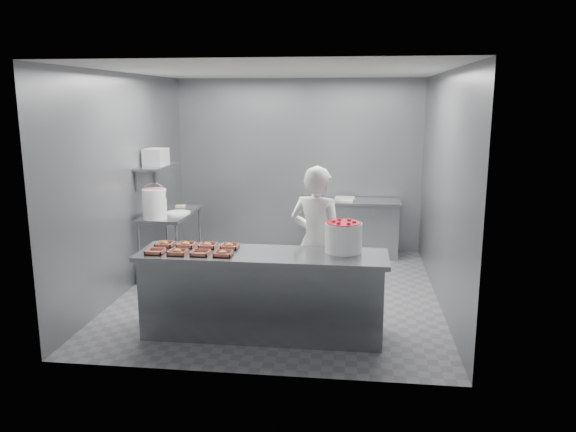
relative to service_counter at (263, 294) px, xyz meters
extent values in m
plane|color=#4C4C51|center=(0.00, 1.35, -0.45)|extent=(4.50, 4.50, 0.00)
plane|color=white|center=(0.00, 1.35, 2.35)|extent=(4.50, 4.50, 0.00)
cube|color=slate|center=(0.00, 3.60, 0.95)|extent=(4.00, 0.04, 2.80)
cube|color=slate|center=(-2.00, 1.35, 0.95)|extent=(0.04, 4.50, 2.80)
cube|color=slate|center=(2.00, 1.35, 0.95)|extent=(0.04, 4.50, 2.80)
cube|color=slate|center=(0.00, 0.00, 0.42)|extent=(2.60, 0.70, 0.05)
cube|color=slate|center=(0.00, 0.00, -0.03)|extent=(2.50, 0.64, 0.85)
cube|color=slate|center=(-1.65, 1.95, 0.43)|extent=(0.60, 1.20, 0.04)
cube|color=slate|center=(-1.65, 1.95, -0.25)|extent=(0.56, 1.15, 0.03)
cylinder|color=slate|center=(-1.91, 1.39, -0.01)|extent=(0.04, 0.04, 0.88)
cylinder|color=slate|center=(-1.39, 1.39, -0.01)|extent=(0.04, 0.04, 0.88)
cylinder|color=slate|center=(-1.91, 2.51, -0.01)|extent=(0.04, 0.04, 0.88)
cylinder|color=slate|center=(-1.39, 2.51, -0.01)|extent=(0.04, 0.04, 0.88)
cube|color=slate|center=(0.90, 3.25, 0.42)|extent=(1.50, 0.60, 0.05)
cube|color=slate|center=(0.90, 3.25, -0.03)|extent=(1.44, 0.55, 0.85)
cube|color=slate|center=(-1.82, 1.95, 1.10)|extent=(0.35, 0.90, 0.03)
cube|color=tan|center=(-1.10, -0.15, 0.47)|extent=(0.18, 0.18, 0.04)
cube|color=white|center=(-1.05, -0.13, 0.46)|extent=(0.10, 0.06, 0.00)
cube|color=tan|center=(-0.86, -0.15, 0.47)|extent=(0.18, 0.18, 0.04)
cube|color=white|center=(-0.81, -0.13, 0.46)|extent=(0.10, 0.06, 0.00)
ellipsoid|color=#BE6C2F|center=(-0.87, -0.15, 0.48)|extent=(0.10, 0.10, 0.05)
cube|color=tan|center=(-0.62, -0.15, 0.47)|extent=(0.18, 0.18, 0.04)
cube|color=white|center=(-0.57, -0.13, 0.46)|extent=(0.10, 0.06, 0.00)
cube|color=tan|center=(-0.38, -0.15, 0.47)|extent=(0.18, 0.18, 0.04)
cube|color=white|center=(-0.33, -0.13, 0.46)|extent=(0.10, 0.06, 0.00)
ellipsoid|color=#BE6C2F|center=(-0.39, -0.15, 0.48)|extent=(0.10, 0.10, 0.05)
cube|color=tan|center=(-1.10, 0.15, 0.47)|extent=(0.18, 0.18, 0.04)
cube|color=white|center=(-1.05, 0.16, 0.46)|extent=(0.10, 0.06, 0.00)
ellipsoid|color=#BE6C2F|center=(-1.11, 0.15, 0.48)|extent=(0.10, 0.10, 0.05)
cube|color=tan|center=(-0.86, 0.15, 0.47)|extent=(0.18, 0.18, 0.04)
cube|color=white|center=(-0.81, 0.16, 0.46)|extent=(0.10, 0.06, 0.00)
ellipsoid|color=#BE6C2F|center=(-0.87, 0.15, 0.48)|extent=(0.10, 0.10, 0.05)
cube|color=tan|center=(-0.62, 0.15, 0.47)|extent=(0.18, 0.18, 0.04)
cube|color=white|center=(-0.57, 0.16, 0.46)|extent=(0.10, 0.06, 0.00)
ellipsoid|color=#BE6C2F|center=(-0.63, 0.15, 0.48)|extent=(0.10, 0.10, 0.05)
cube|color=tan|center=(-0.38, 0.15, 0.47)|extent=(0.18, 0.18, 0.04)
cube|color=white|center=(-0.33, 0.16, 0.46)|extent=(0.10, 0.06, 0.00)
ellipsoid|color=#BE6C2F|center=(-0.39, 0.15, 0.48)|extent=(0.10, 0.10, 0.05)
imported|color=white|center=(0.52, 0.60, 0.42)|extent=(0.74, 0.61, 1.75)
cylinder|color=white|center=(0.83, 0.15, 0.60)|extent=(0.38, 0.38, 0.31)
cylinder|color=red|center=(0.83, 0.15, 0.74)|extent=(0.36, 0.36, 0.04)
cylinder|color=white|center=(-1.71, 1.52, 0.65)|extent=(0.32, 0.32, 0.40)
cylinder|color=#CF6787|center=(-1.71, 1.52, 0.84)|extent=(0.29, 0.29, 0.02)
torus|color=slate|center=(-1.71, 1.52, 0.77)|extent=(0.33, 0.01, 0.33)
cylinder|color=white|center=(-1.51, 1.86, 0.46)|extent=(0.40, 0.40, 0.03)
cube|color=#CCB28C|center=(-1.64, 2.39, 0.46)|extent=(0.15, 0.13, 0.02)
cube|color=gray|center=(-1.82, 1.94, 1.23)|extent=(0.30, 0.34, 0.23)
cube|color=silver|center=(0.78, 3.25, 0.47)|extent=(0.33, 0.26, 0.05)
camera|label=1|loc=(0.95, -5.55, 2.01)|focal=35.00mm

